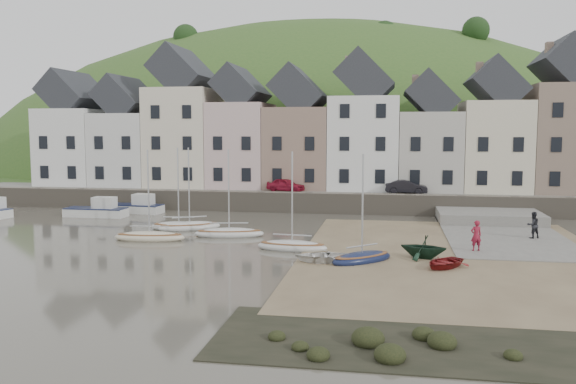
% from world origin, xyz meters
% --- Properties ---
extents(ground, '(160.00, 160.00, 0.00)m').
position_xyz_m(ground, '(0.00, 0.00, 0.00)').
color(ground, '#4A453A').
rests_on(ground, ground).
extents(quay_land, '(90.00, 30.00, 1.50)m').
position_xyz_m(quay_land, '(0.00, 32.00, 0.75)').
color(quay_land, '#365C24').
rests_on(quay_land, ground).
extents(quay_street, '(70.00, 7.00, 0.10)m').
position_xyz_m(quay_street, '(0.00, 20.50, 1.55)').
color(quay_street, slate).
rests_on(quay_street, quay_land).
extents(seawall, '(70.00, 1.20, 1.80)m').
position_xyz_m(seawall, '(0.00, 17.00, 0.90)').
color(seawall, slate).
rests_on(seawall, ground).
extents(beach, '(18.00, 26.00, 0.06)m').
position_xyz_m(beach, '(11.00, 0.00, 0.03)').
color(beach, brown).
rests_on(beach, ground).
extents(slipway, '(8.00, 18.00, 0.12)m').
position_xyz_m(slipway, '(15.00, 8.00, 0.06)').
color(slipway, slate).
rests_on(slipway, ground).
extents(hillside, '(134.40, 84.00, 84.00)m').
position_xyz_m(hillside, '(-5.00, 60.00, -17.99)').
color(hillside, '#365C24').
rests_on(hillside, ground).
extents(townhouse_terrace, '(61.05, 8.00, 13.93)m').
position_xyz_m(townhouse_terrace, '(1.76, 24.00, 7.32)').
color(townhouse_terrace, white).
rests_on(townhouse_terrace, quay_land).
extents(sailboat_0, '(4.32, 1.86, 6.32)m').
position_xyz_m(sailboat_0, '(-8.28, 6.30, 0.26)').
color(sailboat_0, silver).
rests_on(sailboat_0, ground).
extents(sailboat_1, '(4.79, 3.64, 6.32)m').
position_xyz_m(sailboat_1, '(-7.51, 6.46, 0.26)').
color(sailboat_1, silver).
rests_on(sailboat_1, ground).
extents(sailboat_2, '(4.93, 2.02, 6.32)m').
position_xyz_m(sailboat_2, '(-8.76, 1.89, 0.26)').
color(sailboat_2, beige).
rests_on(sailboat_2, ground).
extents(sailboat_3, '(5.05, 2.47, 6.32)m').
position_xyz_m(sailboat_3, '(-3.85, 4.18, 0.26)').
color(sailboat_3, silver).
rests_on(sailboat_3, ground).
extents(sailboat_4, '(4.55, 1.85, 6.32)m').
position_xyz_m(sailboat_4, '(1.25, 0.27, 0.26)').
color(sailboat_4, silver).
rests_on(sailboat_4, ground).
extents(sailboat_5, '(4.00, 3.90, 6.32)m').
position_xyz_m(sailboat_5, '(5.67, -2.50, 0.27)').
color(sailboat_5, '#141C3E').
rests_on(sailboat_5, ground).
extents(motorboat_0, '(5.31, 1.81, 1.70)m').
position_xyz_m(motorboat_0, '(-17.42, 11.51, 0.58)').
color(motorboat_0, silver).
rests_on(motorboat_0, ground).
extents(motorboat_2, '(5.07, 2.18, 1.70)m').
position_xyz_m(motorboat_2, '(-15.09, 14.34, 0.58)').
color(motorboat_2, silver).
rests_on(motorboat_2, ground).
extents(rowboat_white, '(3.47, 2.77, 0.64)m').
position_xyz_m(rowboat_white, '(3.50, -2.95, 0.38)').
color(rowboat_white, white).
rests_on(rowboat_white, beach).
extents(rowboat_green, '(3.07, 2.81, 1.37)m').
position_xyz_m(rowboat_green, '(9.11, -1.10, 0.74)').
color(rowboat_green, '#153020').
rests_on(rowboat_green, beach).
extents(rowboat_red, '(3.24, 3.40, 0.57)m').
position_xyz_m(rowboat_red, '(10.07, -3.30, 0.35)').
color(rowboat_red, maroon).
rests_on(rowboat_red, beach).
extents(person_red, '(0.78, 0.63, 1.86)m').
position_xyz_m(person_red, '(12.35, 1.41, 1.05)').
color(person_red, maroon).
rests_on(person_red, slipway).
extents(person_dark, '(1.06, 0.95, 1.79)m').
position_xyz_m(person_dark, '(16.72, 6.43, 1.01)').
color(person_dark, black).
rests_on(person_dark, slipway).
extents(car_left, '(3.94, 2.61, 1.25)m').
position_xyz_m(car_left, '(-2.53, 19.50, 2.22)').
color(car_left, maroon).
rests_on(car_left, quay_street).
extents(car_right, '(3.82, 1.49, 1.24)m').
position_xyz_m(car_right, '(8.61, 19.50, 2.22)').
color(car_right, black).
rests_on(car_right, quay_street).
extents(shore_rocks, '(14.00, 6.00, 0.76)m').
position_xyz_m(shore_rocks, '(7.60, -15.43, 0.11)').
color(shore_rocks, black).
rests_on(shore_rocks, ground).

